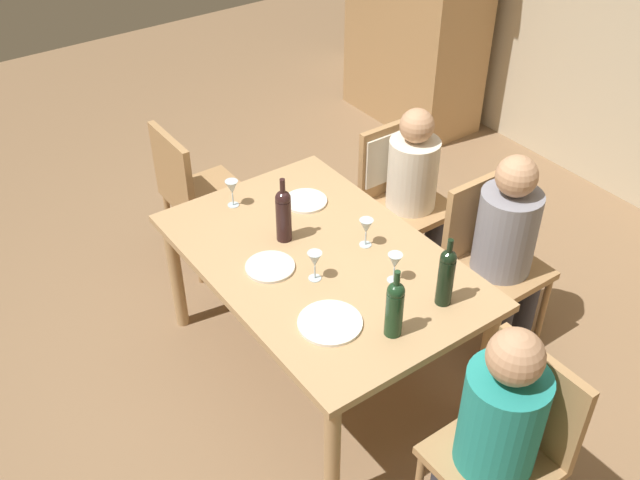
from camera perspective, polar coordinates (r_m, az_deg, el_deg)
name	(u,v)px	position (r m, az deg, el deg)	size (l,w,h in m)	color
ground_plane	(320,364)	(3.97, 0.00, -9.62)	(10.00, 10.00, 0.00)	#846647
dining_table	(320,270)	(3.53, 0.00, -2.37)	(1.57, 1.04, 0.73)	tan
chair_right_end	(510,438)	(3.08, 14.58, -14.74)	(0.44, 0.44, 0.92)	#A87F51
chair_far_right	(489,250)	(3.94, 13.01, -0.79)	(0.44, 0.44, 0.92)	#A87F51
chair_far_left	(397,179)	(4.32, 6.05, 4.79)	(0.45, 0.44, 0.92)	#A87F51
chair_left_end	(193,189)	(4.38, -9.86, 3.98)	(0.44, 0.44, 0.92)	#A87F51
person_woman_host	(494,431)	(2.92, 13.44, -14.28)	(0.31, 0.36, 1.15)	#33333D
person_man_bearded	(508,242)	(3.81, 14.47, -0.15)	(0.36, 0.31, 1.14)	#33333D
person_man_guest	(415,184)	(4.21, 7.41, 4.36)	(0.33, 0.29, 1.09)	#33333D
wine_bottle_tall_green	(283,214)	(3.50, -2.86, 2.07)	(0.08, 0.08, 0.34)	black
wine_bottle_dark_red	(446,275)	(3.18, 9.80, -2.71)	(0.07, 0.07, 0.34)	black
wine_bottle_short_olive	(395,307)	(3.01, 5.84, -5.21)	(0.08, 0.08, 0.33)	#19381E
wine_glass_near_left	(366,227)	(3.49, 3.62, 1.00)	(0.07, 0.07, 0.15)	silver
wine_glass_centre	(232,188)	(3.79, -6.88, 4.03)	(0.07, 0.07, 0.15)	silver
wine_glass_near_right	(395,262)	(3.29, 5.85, -1.73)	(0.07, 0.07, 0.15)	silver
wine_glass_far	(315,260)	(3.28, -0.41, -1.60)	(0.07, 0.07, 0.15)	silver
dinner_plate_host	(330,323)	(3.12, 0.78, -6.47)	(0.28, 0.28, 0.01)	white
dinner_plate_guest_left	(305,201)	(3.84, -1.14, 3.06)	(0.23, 0.23, 0.01)	white
dinner_plate_guest_right	(270,267)	(3.41, -3.92, -2.10)	(0.23, 0.23, 0.01)	silver
handbag	(260,222)	(4.79, -4.71, 1.44)	(0.28, 0.12, 0.22)	brown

